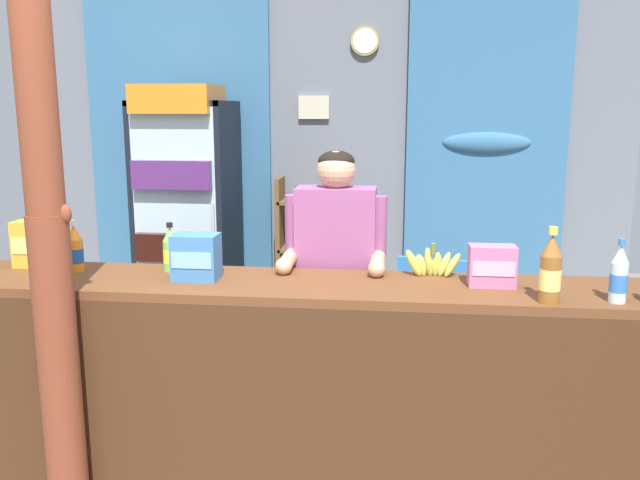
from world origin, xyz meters
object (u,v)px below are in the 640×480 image
timber_post (48,228)px  soda_bottle_orange_soda (75,250)px  soda_bottle_iced_tea (550,271)px  bottle_shelf_rack (308,253)px  shopkeeper (335,266)px  soda_bottle_lime_soda (171,251)px  snack_box_choco_powder (35,244)px  banana_bunch (431,264)px  soda_bottle_water (619,276)px  drink_fridge (187,204)px  plastic_lawn_chair (434,310)px  snack_box_wafer (492,266)px  stall_counter (293,374)px  snack_box_biscuit (196,257)px

timber_post → soda_bottle_orange_soda: 0.47m
soda_bottle_iced_tea → soda_bottle_orange_soda: (-2.12, 0.26, -0.03)m
timber_post → bottle_shelf_rack: timber_post is taller
shopkeeper → soda_bottle_lime_soda: bearing=-161.1°
snack_box_choco_powder → banana_bunch: snack_box_choco_powder is taller
soda_bottle_lime_soda → banana_bunch: bearing=2.1°
soda_bottle_water → shopkeeper: bearing=155.1°
timber_post → soda_bottle_water: (2.28, 0.19, -0.18)m
drink_fridge → banana_bunch: 2.47m
plastic_lawn_chair → snack_box_wafer: bearing=-82.2°
soda_bottle_orange_soda → soda_bottle_water: soda_bottle_water is taller
stall_counter → bottle_shelf_rack: 2.30m
drink_fridge → snack_box_wafer: (1.99, -1.90, 0.03)m
soda_bottle_orange_soda → soda_bottle_lime_soda: bearing=7.8°
soda_bottle_orange_soda → snack_box_biscuit: bearing=-7.2°
snack_box_wafer → snack_box_choco_powder: bearing=177.0°
bottle_shelf_rack → plastic_lawn_chair: (0.93, -0.91, -0.15)m
timber_post → banana_bunch: (1.57, 0.52, -0.23)m
drink_fridge → soda_bottle_orange_soda: bearing=-88.1°
timber_post → soda_bottle_water: size_ratio=10.34×
bottle_shelf_rack → soda_bottle_water: soda_bottle_water is taller
snack_box_wafer → banana_bunch: bearing=149.9°
soda_bottle_iced_tea → banana_bunch: 0.58m
banana_bunch → snack_box_biscuit: bearing=-170.1°
timber_post → snack_box_choco_powder: 0.63m
soda_bottle_iced_tea → banana_bunch: (-0.45, 0.37, -0.07)m
shopkeeper → soda_bottle_water: size_ratio=6.00×
stall_counter → soda_bottle_lime_soda: 0.83m
stall_counter → banana_bunch: bearing=25.6°
bottle_shelf_rack → banana_bunch: bottle_shelf_rack is taller
soda_bottle_orange_soda → soda_bottle_lime_soda: soda_bottle_orange_soda is taller
bottle_shelf_rack → soda_bottle_lime_soda: (-0.38, -2.04, 0.45)m
soda_bottle_water → stall_counter: bearing=178.1°
shopkeeper → snack_box_wafer: 0.81m
snack_box_choco_powder → soda_bottle_iced_tea: bearing=-8.1°
soda_bottle_water → bottle_shelf_rack: bearing=123.9°
bottle_shelf_rack → shopkeeper: shopkeeper is taller
plastic_lawn_chair → snack_box_choco_powder: (-2.00, -1.12, 0.61)m
snack_box_choco_powder → banana_bunch: size_ratio=0.82×
plastic_lawn_chair → soda_bottle_lime_soda: size_ratio=3.68×
shopkeeper → banana_bunch: 0.52m
shopkeeper → banana_bunch: shopkeeper is taller
stall_counter → snack_box_choco_powder: size_ratio=14.15×
snack_box_choco_powder → drink_fridge: bearing=84.2°
drink_fridge → shopkeeper: size_ratio=1.23×
drink_fridge → timber_post: bearing=-85.8°
stall_counter → soda_bottle_orange_soda: 1.19m
soda_bottle_iced_tea → soda_bottle_water: soda_bottle_iced_tea is taller
plastic_lawn_chair → snack_box_choco_powder: size_ratio=3.83×
shopkeeper → snack_box_choco_powder: shopkeeper is taller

